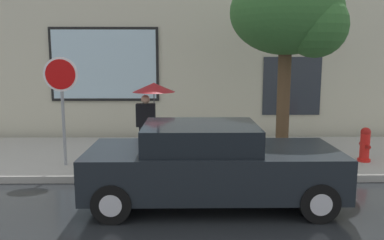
% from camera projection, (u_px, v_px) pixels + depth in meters
% --- Properties ---
extents(ground_plane, '(60.00, 60.00, 0.00)m').
position_uv_depth(ground_plane, '(224.00, 200.00, 7.14)').
color(ground_plane, black).
extents(sidewalk, '(20.00, 4.00, 0.15)m').
position_uv_depth(sidewalk, '(213.00, 155.00, 10.09)').
color(sidewalk, '#A3A099').
rests_on(sidewalk, ground).
extents(building_facade, '(20.00, 0.67, 7.00)m').
position_uv_depth(building_facade, '(208.00, 28.00, 12.01)').
color(building_facade, beige).
rests_on(building_facade, ground).
extents(parked_car, '(4.37, 1.88, 1.44)m').
position_uv_depth(parked_car, '(210.00, 164.00, 6.89)').
color(parked_car, black).
rests_on(parked_car, ground).
extents(fire_hydrant, '(0.30, 0.44, 0.81)m').
position_uv_depth(fire_hydrant, '(365.00, 145.00, 9.19)').
color(fire_hydrant, red).
rests_on(fire_hydrant, sidewalk).
extents(pedestrian_with_umbrella, '(1.02, 1.02, 1.84)m').
position_uv_depth(pedestrian_with_umbrella, '(151.00, 98.00, 9.33)').
color(pedestrian_with_umbrella, black).
rests_on(pedestrian_with_umbrella, sidewalk).
extents(street_tree, '(2.56, 2.18, 4.41)m').
position_uv_depth(street_tree, '(292.00, 16.00, 8.74)').
color(street_tree, '#4C3823').
rests_on(street_tree, sidewalk).
extents(stop_sign, '(0.76, 0.10, 2.45)m').
position_uv_depth(stop_sign, '(61.00, 90.00, 8.63)').
color(stop_sign, gray).
rests_on(stop_sign, sidewalk).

